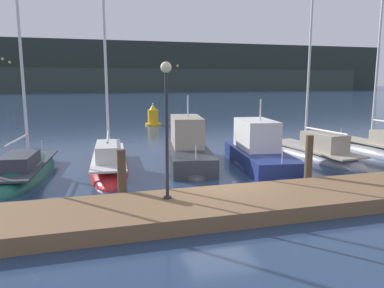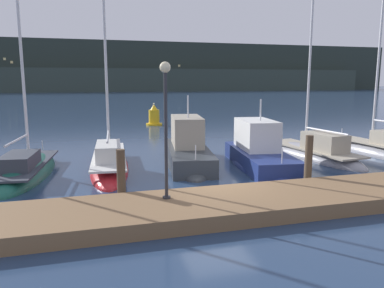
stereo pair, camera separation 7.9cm
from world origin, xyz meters
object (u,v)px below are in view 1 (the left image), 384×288
at_px(motorboat_berth_4, 188,156).
at_px(sailboat_berth_6, 313,154).
at_px(channel_buoy, 153,117).
at_px(sailboat_berth_3, 109,165).
at_px(motorboat_berth_5, 259,158).
at_px(sailboat_berth_2, 26,173).
at_px(dock_lamppost, 166,109).
at_px(sailboat_berth_7, 378,152).

relative_size(motorboat_berth_4, sailboat_berth_6, 0.73).
bearing_deg(channel_buoy, sailboat_berth_6, -71.30).
xyz_separation_m(sailboat_berth_3, motorboat_berth_5, (6.75, -1.41, 0.24)).
bearing_deg(sailboat_berth_2, dock_lamppost, -51.56).
xyz_separation_m(motorboat_berth_4, channel_buoy, (1.18, 16.04, 0.34)).
distance_m(sailboat_berth_3, motorboat_berth_5, 6.90).
relative_size(motorboat_berth_4, motorboat_berth_5, 1.04).
bearing_deg(motorboat_berth_5, sailboat_berth_2, 173.66).
distance_m(sailboat_berth_6, sailboat_berth_7, 3.71).
bearing_deg(dock_lamppost, channel_buoy, 80.97).
distance_m(sailboat_berth_3, sailboat_berth_7, 14.10).
height_order(sailboat_berth_2, dock_lamppost, sailboat_berth_2).
height_order(sailboat_berth_3, channel_buoy, sailboat_berth_3).
relative_size(sailboat_berth_3, dock_lamppost, 2.58).
bearing_deg(sailboat_berth_6, motorboat_berth_4, 177.67).
xyz_separation_m(sailboat_berth_3, sailboat_berth_7, (14.07, -0.81, -0.00)).
relative_size(sailboat_berth_2, motorboat_berth_5, 1.30).
height_order(motorboat_berth_5, sailboat_berth_6, sailboat_berth_6).
bearing_deg(dock_lamppost, motorboat_berth_4, 69.40).
relative_size(sailboat_berth_3, motorboat_berth_4, 1.52).
xyz_separation_m(sailboat_berth_6, dock_lamppost, (-9.07, -6.03, 2.99)).
relative_size(motorboat_berth_4, dock_lamppost, 1.70).
xyz_separation_m(motorboat_berth_5, sailboat_berth_6, (3.65, 1.12, -0.25)).
distance_m(motorboat_berth_4, sailboat_berth_6, 6.71).
height_order(motorboat_berth_4, dock_lamppost, dock_lamppost).
height_order(motorboat_berth_4, channel_buoy, motorboat_berth_4).
relative_size(sailboat_berth_3, sailboat_berth_7, 1.16).
xyz_separation_m(motorboat_berth_5, dock_lamppost, (-5.42, -4.91, 2.74)).
height_order(sailboat_berth_7, dock_lamppost, sailboat_berth_7).
height_order(sailboat_berth_3, dock_lamppost, sailboat_berth_3).
height_order(sailboat_berth_2, motorboat_berth_5, sailboat_berth_2).
bearing_deg(sailboat_berth_2, motorboat_berth_5, -6.34).
bearing_deg(motorboat_berth_4, dock_lamppost, -110.60).
xyz_separation_m(sailboat_berth_2, motorboat_berth_5, (10.22, -1.13, 0.31)).
height_order(motorboat_berth_5, sailboat_berth_7, sailboat_berth_7).
relative_size(sailboat_berth_2, sailboat_berth_3, 0.82).
bearing_deg(motorboat_berth_5, channel_buoy, 96.13).
bearing_deg(channel_buoy, motorboat_berth_5, -83.87).
relative_size(motorboat_berth_4, sailboat_berth_7, 0.76).
bearing_deg(motorboat_berth_4, sailboat_berth_2, -177.91).
height_order(sailboat_berth_7, channel_buoy, sailboat_berth_7).
relative_size(sailboat_berth_6, dock_lamppost, 2.33).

